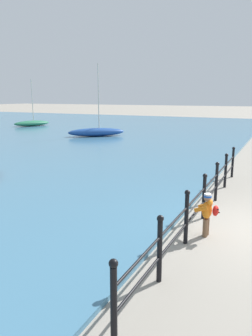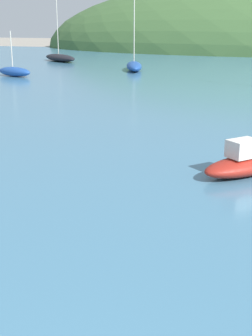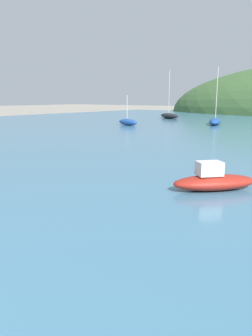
% 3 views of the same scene
% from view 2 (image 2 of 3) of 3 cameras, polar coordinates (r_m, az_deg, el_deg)
% --- Properties ---
extents(boat_far_left, '(2.54, 4.65, 5.64)m').
position_cam_2_polar(boat_far_left, '(35.32, 1.00, 12.34)').
color(boat_far_left, '#1E4793').
rests_on(boat_far_left, water).
extents(boat_blue_hull, '(2.33, 2.50, 0.86)m').
position_cam_2_polar(boat_blue_hull, '(11.32, 14.57, 0.61)').
color(boat_blue_hull, maroon).
rests_on(boat_blue_hull, water).
extents(boat_green_fishing, '(4.83, 4.17, 6.15)m').
position_cam_2_polar(boat_green_fishing, '(44.07, -8.06, 13.18)').
color(boat_green_fishing, black).
rests_on(boat_green_fishing, water).
extents(boat_twin_mast, '(2.99, 1.73, 2.90)m').
position_cam_2_polar(boat_twin_mast, '(32.33, -13.45, 11.37)').
color(boat_twin_mast, '#1E4793').
rests_on(boat_twin_mast, water).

